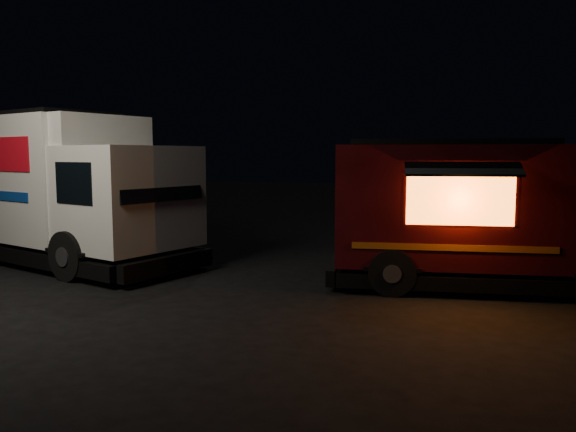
# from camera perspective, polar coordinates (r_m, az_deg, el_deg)

# --- Properties ---
(ground) EXTENTS (80.00, 80.00, 0.00)m
(ground) POSITION_cam_1_polar(r_m,az_deg,el_deg) (11.52, -8.28, -6.52)
(ground) COLOR black
(ground) RESTS_ON ground
(white_truck) EXTENTS (8.19, 4.91, 3.52)m
(white_truck) POSITION_cam_1_polar(r_m,az_deg,el_deg) (14.47, -22.45, 2.70)
(white_truck) COLOR silver
(white_truck) RESTS_ON ground
(red_truck) EXTENTS (6.29, 3.01, 2.81)m
(red_truck) POSITION_cam_1_polar(r_m,az_deg,el_deg) (11.31, 19.81, 0.17)
(red_truck) COLOR #390A0F
(red_truck) RESTS_ON ground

